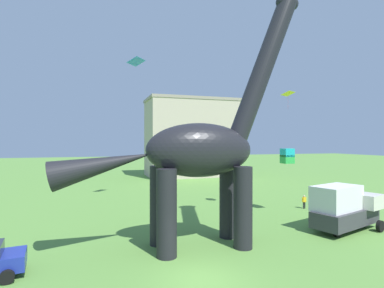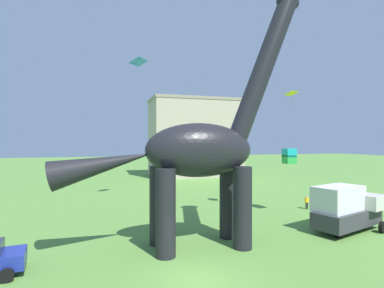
% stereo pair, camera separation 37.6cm
% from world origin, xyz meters
% --- Properties ---
extents(ground_plane, '(240.00, 240.00, 0.00)m').
position_xyz_m(ground_plane, '(0.00, 0.00, 0.00)').
color(ground_plane, '#5B8E3D').
extents(dinosaur_sculpture, '(15.29, 3.24, 15.98)m').
position_xyz_m(dinosaur_sculpture, '(1.31, 4.16, 5.78)').
color(dinosaur_sculpture, black).
rests_on(dinosaur_sculpture, ground_plane).
extents(parked_box_truck, '(5.97, 3.66, 3.20)m').
position_xyz_m(parked_box_truck, '(12.16, 4.09, 1.65)').
color(parked_box_truck, '#38383D').
rests_on(parked_box_truck, ground_plane).
extents(person_photographer, '(0.47, 0.21, 1.25)m').
position_xyz_m(person_photographer, '(14.08, 10.81, 0.76)').
color(person_photographer, black).
rests_on(person_photographer, ground_plane).
extents(kite_drifting, '(0.93, 0.93, 1.31)m').
position_xyz_m(kite_drifting, '(11.45, 9.75, 5.03)').
color(kite_drifting, '#19B2B7').
extents(kite_trailing, '(0.90, 0.90, 0.96)m').
position_xyz_m(kite_trailing, '(8.36, 14.72, 4.32)').
color(kite_trailing, black).
extents(kite_mid_center, '(2.05, 2.12, 0.53)m').
position_xyz_m(kite_mid_center, '(-0.69, 17.69, 14.35)').
color(kite_mid_center, '#287AE5').
extents(kite_high_right, '(2.10, 1.87, 2.21)m').
position_xyz_m(kite_high_right, '(19.03, 20.29, 12.48)').
color(kite_high_right, yellow).
extents(background_building_block, '(16.29, 9.27, 14.14)m').
position_xyz_m(background_building_block, '(12.28, 40.36, 7.08)').
color(background_building_block, '#B7A893').
rests_on(background_building_block, ground_plane).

